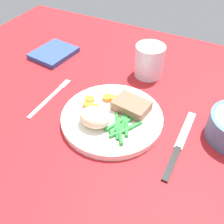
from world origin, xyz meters
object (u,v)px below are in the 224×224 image
at_px(water_glass, 149,63).
at_px(dinner_plate, 112,118).
at_px(knife, 179,145).
at_px(fork, 50,98).
at_px(meat_portion, 131,106).
at_px(napkin, 54,53).

bearing_deg(water_glass, dinner_plate, -91.84).
bearing_deg(dinner_plate, water_glass, 88.16).
bearing_deg(knife, fork, 178.01).
relative_size(dinner_plate, meat_portion, 2.90).
bearing_deg(meat_portion, knife, -17.01).
height_order(meat_portion, water_glass, water_glass).
height_order(dinner_plate, napkin, dinner_plate).
bearing_deg(napkin, meat_portion, -22.90).
bearing_deg(dinner_plate, meat_portion, 49.40).
xyz_separation_m(fork, napkin, (-0.12, 0.18, 0.01)).
distance_m(knife, water_glass, 0.26).
distance_m(dinner_plate, knife, 0.16).
distance_m(fork, knife, 0.33).
height_order(dinner_plate, fork, dinner_plate).
distance_m(fork, napkin, 0.21).
bearing_deg(napkin, knife, -21.27).
relative_size(fork, knife, 0.81).
bearing_deg(knife, napkin, 156.79).
xyz_separation_m(meat_portion, water_glass, (-0.02, 0.17, 0.01)).
bearing_deg(dinner_plate, knife, -1.02).
bearing_deg(meat_portion, napkin, 157.10).
distance_m(dinner_plate, meat_portion, 0.05).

